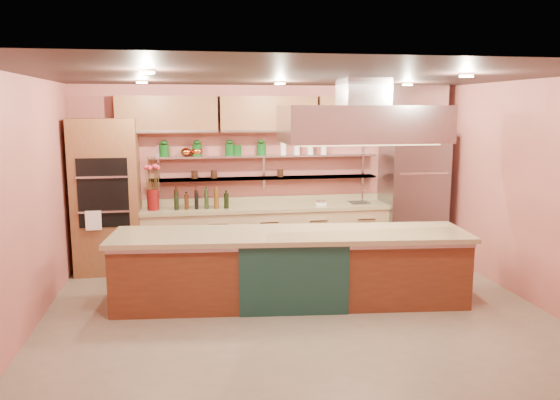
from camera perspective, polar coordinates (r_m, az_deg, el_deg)
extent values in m
cube|color=gray|center=(6.72, 1.79, -11.83)|extent=(6.00, 5.00, 0.02)
cube|color=black|center=(6.27, 1.92, 12.84)|extent=(6.00, 5.00, 0.02)
cube|color=#BC6358|center=(8.79, -1.41, 2.74)|extent=(6.00, 0.04, 2.80)
cube|color=#BC6358|center=(3.98, 9.09, -5.70)|extent=(6.00, 0.04, 2.80)
cube|color=#BC6358|center=(6.46, -25.21, -0.63)|extent=(0.04, 5.00, 2.80)
cube|color=#BC6358|center=(7.54, 24.81, 0.73)|extent=(0.04, 5.00, 2.80)
cube|color=brown|center=(8.50, -17.66, 0.36)|extent=(0.95, 0.64, 2.30)
cube|color=slate|center=(9.13, 13.69, 0.52)|extent=(0.95, 0.72, 2.10)
cube|color=tan|center=(8.65, -1.42, -3.66)|extent=(3.84, 0.64, 0.93)
cube|color=silver|center=(8.66, -1.61, 2.31)|extent=(3.60, 0.26, 0.03)
cube|color=silver|center=(8.62, -1.62, 4.62)|extent=(3.60, 0.26, 0.03)
cube|color=brown|center=(8.55, -1.26, 8.94)|extent=(4.60, 0.36, 0.55)
cube|color=silver|center=(6.89, 8.61, 7.86)|extent=(2.00, 1.00, 0.45)
cube|color=#FFE5A5|center=(6.47, 1.56, 12.47)|extent=(4.00, 2.80, 0.02)
cube|color=brown|center=(6.95, 1.12, -7.05)|extent=(4.43, 1.37, 0.91)
cylinder|color=#640F0F|center=(8.41, -13.12, 0.03)|extent=(0.18, 0.18, 0.31)
cube|color=black|center=(8.40, -8.21, 0.06)|extent=(0.90, 0.38, 0.28)
cube|color=white|center=(8.66, 4.25, -0.22)|extent=(0.18, 0.16, 0.09)
cylinder|color=silver|center=(8.94, 8.60, 0.46)|extent=(0.04, 0.04, 0.23)
ellipsoid|color=#BD5B2B|center=(8.53, -9.80, 4.97)|extent=(0.21, 0.21, 0.13)
cylinder|color=#0E4513|center=(8.56, -4.50, 5.19)|extent=(0.17, 0.17, 0.16)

